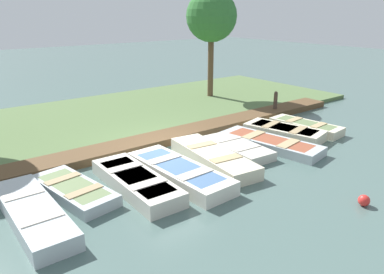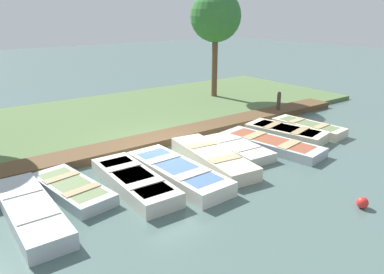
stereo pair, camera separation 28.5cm
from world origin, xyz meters
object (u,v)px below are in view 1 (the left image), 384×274
Objects in this scene: rowboat_0 at (33,213)px; rowboat_3 at (179,172)px; rowboat_5 at (237,148)px; rowboat_8 at (306,126)px; rowboat_1 at (74,190)px; rowboat_4 at (213,157)px; rowboat_7 at (284,132)px; rowboat_2 at (136,182)px; mooring_post_far at (275,103)px; rowboat_6 at (270,143)px; park_tree_left at (211,17)px; buoy at (364,200)px.

rowboat_0 is 3.88m from rowboat_3.
rowboat_0 is at bearing -83.20° from rowboat_5.
rowboat_5 is 3.79m from rowboat_8.
rowboat_1 is at bearing -109.66° from rowboat_3.
rowboat_3 is 1.36× the size of rowboat_5.
rowboat_3 is at bearing -75.17° from rowboat_5.
rowboat_4 is 1.31m from rowboat_5.
rowboat_7 is (0.23, 7.99, 0.04)m from rowboat_1.
rowboat_4 reaches higher than rowboat_2.
mooring_post_far is (-2.40, 4.70, 0.38)m from rowboat_5.
rowboat_2 reaches higher than rowboat_6.
mooring_post_far is at bearing 120.75° from rowboat_4.
rowboat_1 is 1.07× the size of rowboat_5.
rowboat_6 is at bearing -84.21° from rowboat_7.
rowboat_5 is at bearing 108.18° from rowboat_4.
rowboat_6 is (0.06, 7.86, -0.04)m from rowboat_0.
rowboat_6 is 8.59m from park_tree_left.
rowboat_4 is (-0.06, 5.37, 0.00)m from rowboat_0.
rowboat_4 is 0.97× the size of rowboat_6.
rowboat_8 is at bearing 139.44° from buoy.
rowboat_8 reaches higher than rowboat_5.
rowboat_3 is 0.66× the size of park_tree_left.
rowboat_0 is 0.98× the size of rowboat_3.
mooring_post_far reaches higher than rowboat_3.
park_tree_left reaches higher than rowboat_3.
rowboat_6 is (-0.15, 3.99, -0.05)m from rowboat_3.
rowboat_5 is 0.93× the size of rowboat_8.
rowboat_3 reaches higher than rowboat_0.
rowboat_1 is 0.77× the size of rowboat_6.
rowboat_2 reaches higher than rowboat_5.
rowboat_8 is (-0.43, 2.58, 0.01)m from rowboat_6.
rowboat_4 reaches higher than rowboat_8.
rowboat_1 is at bearing 118.05° from rowboat_0.
rowboat_5 is at bearing 98.40° from rowboat_3.
rowboat_2 is 0.92× the size of rowboat_4.
rowboat_7 is 1.28m from rowboat_8.
rowboat_0 is at bearing -122.50° from buoy.
mooring_post_far reaches higher than rowboat_7.
rowboat_1 is at bearing -131.77° from buoy.
rowboat_6 is 3.50× the size of mooring_post_far.
park_tree_left reaches higher than rowboat_4.
rowboat_5 reaches higher than buoy.
rowboat_8 is (0.26, 9.27, 0.02)m from rowboat_1.
rowboat_2 reaches higher than rowboat_0.
rowboat_5 is 9.49× the size of buoy.
rowboat_4 is 3.81m from rowboat_7.
rowboat_2 is (0.65, 1.45, 0.05)m from rowboat_1.
rowboat_7 is at bearing 92.28° from rowboat_0.
mooring_post_far is (-2.31, 2.19, 0.34)m from rowboat_7.
park_tree_left is (-6.80, 5.64, 3.96)m from rowboat_4.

